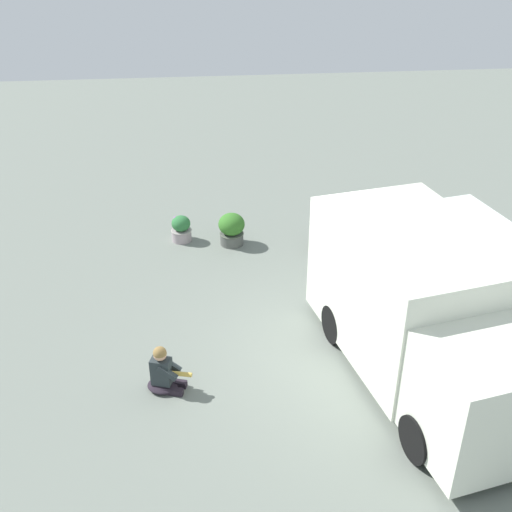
{
  "coord_description": "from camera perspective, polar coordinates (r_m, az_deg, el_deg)",
  "views": [
    {
      "loc": [
        2.66,
        9.22,
        7.13
      ],
      "look_at": [
        1.52,
        -1.67,
        0.88
      ],
      "focal_mm": 44.23,
      "sensor_mm": 36.0,
      "label": 1
    }
  ],
  "objects": [
    {
      "name": "planter_flowering_far",
      "position": [
        15.02,
        -6.78,
        2.47
      ],
      "size": [
        0.49,
        0.49,
        0.63
      ],
      "color": "#9E8E94",
      "rests_on": "ground_plane"
    },
    {
      "name": "plaza_bench",
      "position": [
        14.85,
        8.5,
        2.26
      ],
      "size": [
        1.86,
        0.7,
        0.48
      ],
      "color": "#45332B",
      "rests_on": "ground_plane"
    },
    {
      "name": "ground_plane",
      "position": [
        11.95,
        8.18,
        -7.26
      ],
      "size": [
        40.0,
        40.0,
        0.0
      ],
      "primitive_type": "plane",
      "color": "slate"
    },
    {
      "name": "food_truck",
      "position": [
        10.74,
        15.14,
        -5.27
      ],
      "size": [
        3.37,
        5.37,
        2.42
      ],
      "color": "silver",
      "rests_on": "ground_plane"
    },
    {
      "name": "planter_flowering_near",
      "position": [
        14.73,
        -2.22,
        2.49
      ],
      "size": [
        0.62,
        0.62,
        0.78
      ],
      "color": "#4F524E",
      "rests_on": "ground_plane"
    },
    {
      "name": "person_customer",
      "position": [
        10.63,
        -8.36,
        -10.42
      ],
      "size": [
        0.82,
        0.58,
        0.85
      ],
      "color": "black",
      "rests_on": "ground_plane"
    }
  ]
}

